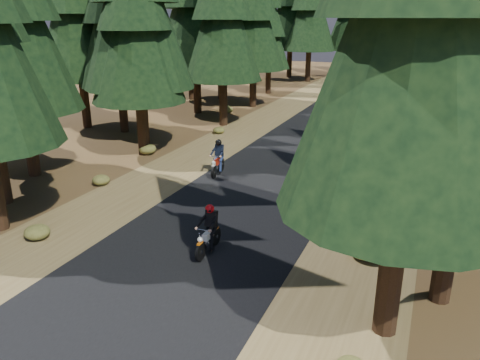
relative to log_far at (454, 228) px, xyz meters
name	(u,v)px	position (x,y,z in m)	size (l,w,h in m)	color
ground	(223,224)	(-7.15, -2.40, -0.12)	(120.00, 120.00, 0.00)	#462F19
road	(272,179)	(-7.15, 2.60, -0.11)	(6.00, 100.00, 0.01)	black
shoulder_l	(178,167)	(-11.75, 2.60, -0.12)	(3.20, 100.00, 0.01)	brown
shoulder_r	(382,194)	(-2.55, 2.60, -0.12)	(3.20, 100.00, 0.01)	brown
log_far	(454,228)	(0.00, 0.00, 0.00)	(0.24, 0.24, 4.42)	#4C4233
understory_shrubs	(287,170)	(-6.69, 3.38, 0.13)	(15.40, 30.61, 0.59)	#474C1E
rider_lead	(208,237)	(-6.71, -4.36, 0.38)	(0.53, 1.66, 1.47)	white
rider_follow	(218,163)	(-9.55, 2.30, 0.40)	(0.76, 1.80, 1.56)	#981C0A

